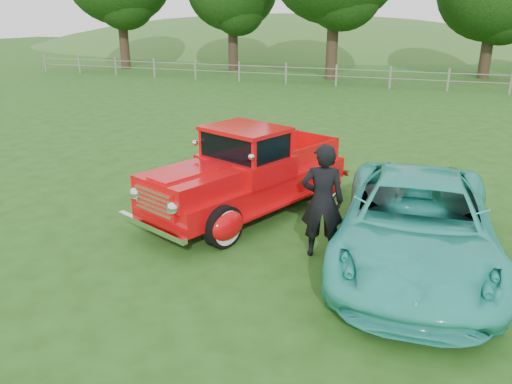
% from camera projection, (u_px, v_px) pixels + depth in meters
% --- Properties ---
extents(ground, '(140.00, 140.00, 0.00)m').
position_uv_depth(ground, '(223.00, 262.00, 8.20)').
color(ground, '#224612').
rests_on(ground, ground).
extents(distant_hills, '(116.00, 60.00, 18.00)m').
position_uv_depth(distant_hills, '(390.00, 85.00, 63.39)').
color(distant_hills, '#366A27').
rests_on(distant_hills, ground).
extents(fence_line, '(48.00, 0.12, 1.20)m').
position_uv_depth(fence_line, '(390.00, 77.00, 27.34)').
color(fence_line, slate).
rests_on(fence_line, ground).
extents(red_pickup, '(3.48, 5.28, 1.78)m').
position_uv_depth(red_pickup, '(248.00, 174.00, 10.07)').
color(red_pickup, black).
rests_on(red_pickup, ground).
extents(teal_sedan, '(2.73, 5.30, 1.43)m').
position_uv_depth(teal_sedan, '(416.00, 223.00, 7.92)').
color(teal_sedan, '#2EB9A8').
rests_on(teal_sedan, ground).
extents(man, '(0.80, 0.63, 1.93)m').
position_uv_depth(man, '(322.00, 201.00, 8.13)').
color(man, black).
rests_on(man, ground).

